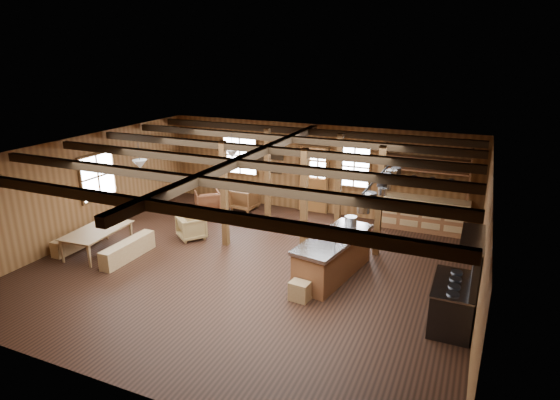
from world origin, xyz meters
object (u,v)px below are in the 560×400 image
(commercial_range, at_px, (456,296))
(armchair_b, at_px, (245,199))
(kitchen_island, at_px, (333,256))
(dining_table, at_px, (99,241))
(armchair_a, at_px, (208,202))
(armchair_c, at_px, (192,227))

(commercial_range, xyz_separation_m, armchair_b, (-6.75, 4.39, -0.25))
(kitchen_island, xyz_separation_m, armchair_b, (-4.04, 3.36, -0.13))
(commercial_range, xyz_separation_m, dining_table, (-8.55, -0.15, -0.29))
(kitchen_island, height_order, armchair_a, kitchen_island)
(armchair_b, height_order, armchair_c, armchair_b)
(commercial_range, relative_size, armchair_c, 2.58)
(kitchen_island, height_order, armchair_c, kitchen_island)
(armchair_a, xyz_separation_m, armchair_c, (0.77, -2.05, -0.03))
(armchair_a, bearing_deg, armchair_c, 69.76)
(kitchen_island, height_order, dining_table, kitchen_island)
(commercial_range, xyz_separation_m, armchair_a, (-7.70, 3.64, -0.25))
(armchair_b, bearing_deg, armchair_c, 91.00)
(commercial_range, distance_m, dining_table, 8.56)
(commercial_range, height_order, armchair_a, commercial_range)
(dining_table, distance_m, armchair_c, 2.38)
(kitchen_island, bearing_deg, armchair_c, -177.73)
(kitchen_island, relative_size, armchair_a, 3.43)
(armchair_c, bearing_deg, commercial_range, -155.47)
(dining_table, bearing_deg, armchair_c, -47.03)
(armchair_a, bearing_deg, kitchen_island, 111.55)
(commercial_range, relative_size, dining_table, 1.03)
(armchair_a, xyz_separation_m, armchair_b, (0.95, 0.75, 0.00))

